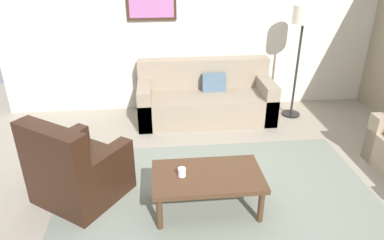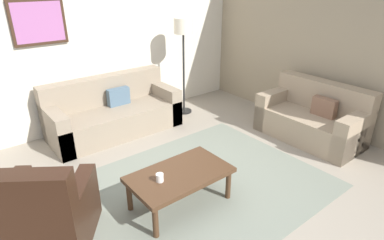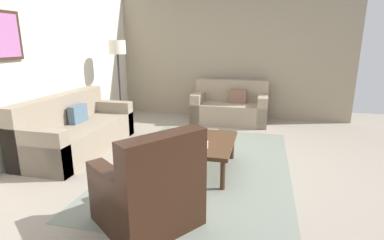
{
  "view_description": "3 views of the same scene",
  "coord_description": "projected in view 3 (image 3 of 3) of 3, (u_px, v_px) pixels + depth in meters",
  "views": [
    {
      "loc": [
        -0.59,
        -3.01,
        2.44
      ],
      "look_at": [
        -0.26,
        0.29,
        0.82
      ],
      "focal_mm": 33.26,
      "sensor_mm": 36.0,
      "label": 1
    },
    {
      "loc": [
        -1.86,
        -2.47,
        2.35
      ],
      "look_at": [
        0.18,
        0.08,
        0.88
      ],
      "focal_mm": 30.02,
      "sensor_mm": 36.0,
      "label": 2
    },
    {
      "loc": [
        -3.8,
        -0.78,
        1.68
      ],
      "look_at": [
        -0.02,
        0.15,
        0.65
      ],
      "focal_mm": 27.83,
      "sensor_mm": 36.0,
      "label": 3
    }
  ],
  "objects": [
    {
      "name": "rear_partition",
      "position": [
        33.0,
        61.0,
        4.42
      ],
      "size": [
        6.0,
        0.12,
        2.8
      ],
      "primitive_type": "cube",
      "color": "silver",
      "rests_on": "ground_plane"
    },
    {
      "name": "ground_plane",
      "position": [
        203.0,
        165.0,
        4.17
      ],
      "size": [
        8.0,
        8.0,
        0.0
      ],
      "primitive_type": "plane",
      "color": "gray"
    },
    {
      "name": "couch_main",
      "position": [
        74.0,
        132.0,
        4.71
      ],
      "size": [
        2.06,
        0.88,
        0.88
      ],
      "color": "gray",
      "rests_on": "ground_plane"
    },
    {
      "name": "coffee_table",
      "position": [
        209.0,
        145.0,
        3.93
      ],
      "size": [
        1.1,
        0.64,
        0.41
      ],
      "color": "#472D1C",
      "rests_on": "ground_plane"
    },
    {
      "name": "stone_feature_panel",
      "position": [
        231.0,
        55.0,
        6.63
      ],
      "size": [
        0.12,
        5.2,
        2.8
      ],
      "primitive_type": "cube",
      "color": "gray",
      "rests_on": "ground_plane"
    },
    {
      "name": "lamp_standing",
      "position": [
        118.0,
        56.0,
        5.71
      ],
      "size": [
        0.32,
        0.32,
        1.71
      ],
      "color": "black",
      "rests_on": "ground_plane"
    },
    {
      "name": "couch_loveseat",
      "position": [
        230.0,
        108.0,
        6.41
      ],
      "size": [
        0.82,
        1.55,
        0.88
      ],
      "color": "gray",
      "rests_on": "ground_plane"
    },
    {
      "name": "cup",
      "position": [
        205.0,
        145.0,
        3.66
      ],
      "size": [
        0.08,
        0.08,
        0.09
      ],
      "primitive_type": "cylinder",
      "color": "white",
      "rests_on": "coffee_table"
    },
    {
      "name": "area_rug",
      "position": [
        203.0,
        165.0,
        4.17
      ],
      "size": [
        3.44,
        2.34,
        0.01
      ],
      "primitive_type": "cube",
      "color": "gray",
      "rests_on": "ground_plane"
    },
    {
      "name": "armchair_leather",
      "position": [
        151.0,
        196.0,
        2.74
      ],
      "size": [
        1.12,
        1.12,
        0.95
      ],
      "color": "black",
      "rests_on": "ground_plane"
    }
  ]
}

